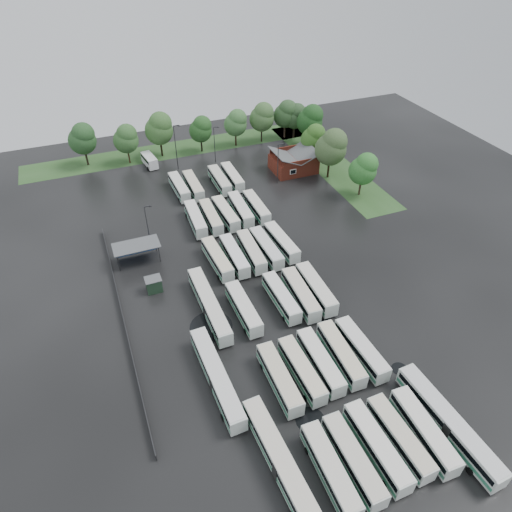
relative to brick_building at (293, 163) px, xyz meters
name	(u,v)px	position (x,y,z in m)	size (l,w,h in m)	color
ground	(272,315)	(-24.00, -42.77, -1.87)	(160.00, 160.00, 0.00)	black
brick_building	(293,163)	(0.00, 0.00, 0.00)	(10.07, 8.60, 5.39)	maroon
wash_shed	(136,246)	(-41.20, -20.74, 1.12)	(8.20, 4.20, 3.58)	#2D2D30
utility_hut	(154,284)	(-40.20, -30.17, -0.55)	(2.70, 2.20, 2.62)	#182F1D
grass_strip_north	(182,148)	(-22.00, 22.03, -1.86)	(80.00, 10.00, 0.01)	#2B5022
grass_strip_east	(329,163)	(10.00, 0.03, -1.86)	(10.00, 50.00, 0.01)	#2B5022
west_fence	(123,316)	(-46.20, -34.77, -1.27)	(0.10, 50.00, 1.20)	#2D2D30
bus_r0c0	(330,469)	(-28.26, -68.90, -0.20)	(2.52, 10.94, 3.04)	silver
bus_r0c1	(353,459)	(-25.24, -68.87, -0.18)	(2.37, 11.02, 3.07)	silver
bus_r0c2	(377,446)	(-21.86, -68.54, -0.14)	(2.54, 11.27, 3.13)	silver
bus_r0c3	(399,437)	(-18.65, -68.53, -0.21)	(2.57, 10.85, 3.01)	silver
bus_r0c4	(424,431)	(-15.42, -68.95, -0.16)	(2.71, 11.23, 3.11)	silver
bus_r1c0	(279,378)	(-28.53, -55.50, -0.18)	(2.44, 11.01, 3.06)	silver
bus_r1c1	(302,370)	(-25.13, -55.37, -0.22)	(2.47, 10.77, 2.99)	silver
bus_r1c2	(320,362)	(-22.11, -55.04, -0.20)	(2.46, 10.91, 3.03)	silver
bus_r1c3	(341,354)	(-18.77, -54.93, -0.19)	(2.75, 11.03, 3.05)	silver
bus_r1c4	(361,349)	(-15.64, -55.23, -0.19)	(2.60, 10.99, 3.04)	silver
bus_r2c0	(244,308)	(-28.34, -41.36, -0.21)	(2.49, 10.88, 3.02)	silver
bus_r2c2	(281,297)	(-21.81, -41.25, -0.24)	(2.39, 10.68, 2.96)	silver
bus_r2c3	(301,294)	(-18.61, -41.77, -0.16)	(2.84, 11.22, 3.10)	silver
bus_r2c4	(316,289)	(-15.69, -41.54, -0.15)	(2.66, 11.29, 3.13)	silver
bus_r3c0	(217,259)	(-28.31, -27.97, -0.21)	(2.82, 10.94, 3.02)	silver
bus_r3c1	(234,256)	(-25.17, -28.22, -0.23)	(2.31, 10.71, 2.98)	silver
bus_r3c2	(251,251)	(-21.90, -28.23, -0.20)	(2.71, 10.94, 3.02)	silver
bus_r3c3	(266,248)	(-18.98, -28.30, -0.18)	(2.55, 11.03, 3.06)	silver
bus_r3c4	(281,242)	(-15.64, -27.65, -0.21)	(2.85, 10.92, 3.01)	silver
bus_r4c0	(196,219)	(-28.40, -14.20, -0.18)	(2.78, 11.08, 3.06)	silver
bus_r4c1	(211,217)	(-25.31, -14.59, -0.24)	(2.50, 10.69, 2.96)	silver
bus_r4c2	(226,213)	(-22.15, -14.51, -0.21)	(2.67, 10.88, 3.01)	silver
bus_r4c3	(241,209)	(-18.81, -14.22, -0.18)	(2.72, 11.10, 3.07)	silver
bus_r4c4	(256,207)	(-15.42, -14.53, -0.23)	(2.33, 10.71, 2.98)	silver
bus_r5c0	(179,187)	(-28.24, -0.42, -0.24)	(2.57, 10.69, 2.96)	silver
bus_r5c1	(193,186)	(-25.16, -1.01, -0.22)	(2.34, 10.74, 2.99)	silver
bus_r5c3	(220,180)	(-19.00, -1.00, -0.18)	(2.39, 11.01, 3.06)	silver
bus_r5c4	(232,177)	(-15.76, -0.56, -0.21)	(2.46, 10.88, 3.02)	silver
artic_bus_west_a	(280,462)	(-33.09, -66.02, -0.17)	(3.13, 16.60, 3.06)	silver
artic_bus_west_b	(209,305)	(-33.10, -38.60, -0.18)	(2.49, 16.36, 3.03)	silver
artic_bus_west_c	(217,377)	(-36.23, -52.15, -0.17)	(2.79, 16.50, 3.05)	silver
artic_bus_east	(448,423)	(-11.99, -69.20, -0.15)	(3.09, 16.80, 3.10)	silver
minibus	(149,160)	(-31.74, 15.29, -0.37)	(3.14, 6.45, 2.70)	white
tree_north_0	(83,138)	(-45.74, 21.39, 5.12)	(6.56, 6.56, 10.86)	black
tree_north_1	(126,138)	(-35.97, 18.72, 4.59)	(6.06, 6.06, 10.04)	#372316
tree_north_2	(159,128)	(-27.55, 19.53, 5.55)	(6.96, 6.96, 11.53)	black
tree_north_3	(201,129)	(-17.36, 18.27, 4.28)	(5.77, 5.77, 9.55)	black
tree_north_4	(236,122)	(-7.90, 18.38, 4.48)	(5.96, 5.96, 9.87)	black
tree_north_5	(262,117)	(-0.64, 18.16, 5.05)	(6.49, 6.49, 10.75)	black
tree_north_6	(286,114)	(6.26, 18.26, 4.84)	(6.30, 6.30, 10.43)	#34251B
tree_east_0	(364,169)	(8.93, -15.92, 4.57)	(6.04, 6.04, 10.01)	#32251A
tree_east_1	(332,147)	(6.36, -6.21, 5.86)	(7.25, 7.25, 12.01)	black
tree_east_2	(314,138)	(6.60, 2.88, 4.32)	(5.81, 5.81, 9.63)	black
tree_east_3	(311,120)	(9.92, 11.16, 5.30)	(6.73, 6.73, 11.14)	black
tree_east_4	(295,116)	(8.51, 17.13, 4.31)	(5.82, 5.80, 9.60)	black
lamp_post_ne	(278,161)	(-5.99, -4.33, 3.75)	(1.49, 0.29, 9.67)	#2D2D30
lamp_post_nw	(148,224)	(-38.17, -17.79, 3.36)	(1.39, 0.27, 9.01)	#2D2D30
lamp_post_back_w	(176,144)	(-25.54, 11.27, 4.49)	(1.69, 0.33, 10.94)	#2D2D30
lamp_post_back_e	(215,142)	(-16.00, 11.24, 3.43)	(1.41, 0.27, 9.13)	#2D2D30
puddle_0	(310,420)	(-26.91, -61.66, -1.86)	(3.83, 3.83, 0.01)	black
puddle_1	(376,417)	(-18.85, -64.43, -1.86)	(4.32, 4.32, 0.01)	black
puddle_2	(211,326)	(-33.84, -41.60, -1.86)	(6.67, 6.67, 0.01)	black
puddle_3	(314,313)	(-17.54, -44.87, -1.86)	(5.04, 5.04, 0.01)	black
puddle_4	(400,369)	(-11.54, -59.26, -1.86)	(2.40, 2.40, 0.01)	black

